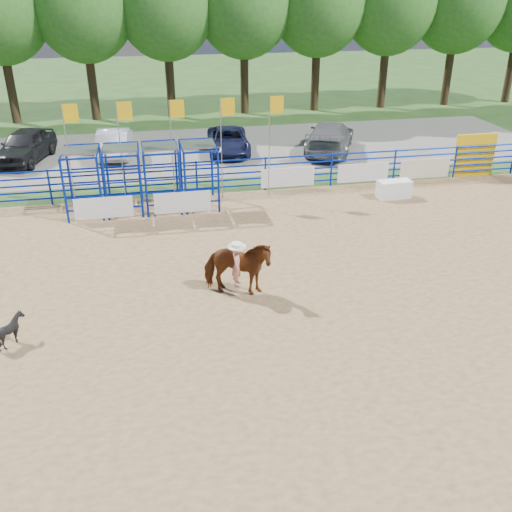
# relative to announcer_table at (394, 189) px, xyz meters

# --- Properties ---
(ground) EXTENTS (120.00, 120.00, 0.00)m
(ground) POSITION_rel_announcer_table_xyz_m (-8.15, -8.00, -0.39)
(ground) COLOR #335522
(ground) RESTS_ON ground
(arena_dirt) EXTENTS (30.00, 20.00, 0.02)m
(arena_dirt) POSITION_rel_announcer_table_xyz_m (-8.15, -8.00, -0.38)
(arena_dirt) COLOR #9B794D
(arena_dirt) RESTS_ON ground
(gravel_strip) EXTENTS (40.00, 10.00, 0.01)m
(gravel_strip) POSITION_rel_announcer_table_xyz_m (-8.15, 9.00, -0.39)
(gravel_strip) COLOR slate
(gravel_strip) RESTS_ON ground
(announcer_table) EXTENTS (1.42, 0.72, 0.74)m
(announcer_table) POSITION_rel_announcer_table_xyz_m (0.00, 0.00, 0.00)
(announcer_table) COLOR white
(announcer_table) RESTS_ON arena_dirt
(horse_and_rider) EXTENTS (2.25, 1.55, 2.28)m
(horse_and_rider) POSITION_rel_announcer_table_xyz_m (-7.90, -6.82, 0.54)
(horse_and_rider) COLOR brown
(horse_and_rider) RESTS_ON arena_dirt
(calf) EXTENTS (0.83, 0.76, 0.81)m
(calf) POSITION_rel_announcer_table_xyz_m (-13.95, -8.20, 0.03)
(calf) COLOR black
(calf) RESTS_ON arena_dirt
(car_a) EXTENTS (2.97, 5.02, 1.60)m
(car_a) POSITION_rel_announcer_table_xyz_m (-16.13, 8.77, 0.42)
(car_a) COLOR black
(car_a) RESTS_ON gravel_strip
(car_b) EXTENTS (1.90, 4.62, 1.49)m
(car_b) POSITION_rel_announcer_table_xyz_m (-11.70, 8.89, 0.36)
(car_b) COLOR #9A9EA3
(car_b) RESTS_ON gravel_strip
(car_c) EXTENTS (2.48, 4.72, 1.27)m
(car_c) POSITION_rel_announcer_table_xyz_m (-5.80, 8.35, 0.25)
(car_c) COLOR #151835
(car_c) RESTS_ON gravel_strip
(car_d) EXTENTS (4.31, 5.95, 1.60)m
(car_d) POSITION_rel_announcer_table_xyz_m (-0.45, 7.43, 0.42)
(car_d) COLOR slate
(car_d) RESTS_ON gravel_strip
(perimeter_fence) EXTENTS (30.10, 20.10, 1.50)m
(perimeter_fence) POSITION_rel_announcer_table_xyz_m (-8.15, -8.00, 0.36)
(perimeter_fence) COLOR #0722A1
(perimeter_fence) RESTS_ON ground
(chute_assembly) EXTENTS (19.32, 2.41, 4.20)m
(chute_assembly) POSITION_rel_announcer_table_xyz_m (-10.05, 0.84, 0.87)
(chute_assembly) COLOR #0722A1
(chute_assembly) RESTS_ON ground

